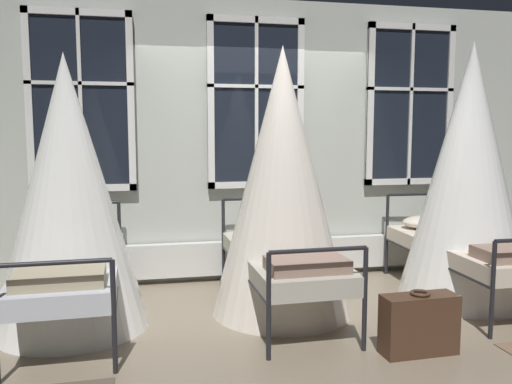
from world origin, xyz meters
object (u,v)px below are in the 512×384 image
Objects in this scene: cot_third at (468,178)px; cot_second at (282,187)px; cot_first at (69,199)px; suitcase_dark at (419,324)px.

cot_second is at bearing 91.48° from cot_third.
cot_first is 3.96× the size of suitcase_dark.
cot_third is at bearing -91.00° from cot_second.
cot_third reaches higher than suitcase_dark.
cot_first is at bearing 91.52° from cot_third.
suitcase_dark is at bearing -146.70° from cot_second.
cot_third reaches higher than cot_first.
cot_second is (1.79, 0.01, 0.05)m from cot_first.
suitcase_dark is (2.54, -1.09, -0.85)m from cot_first.
cot_first is 1.79m from cot_second.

